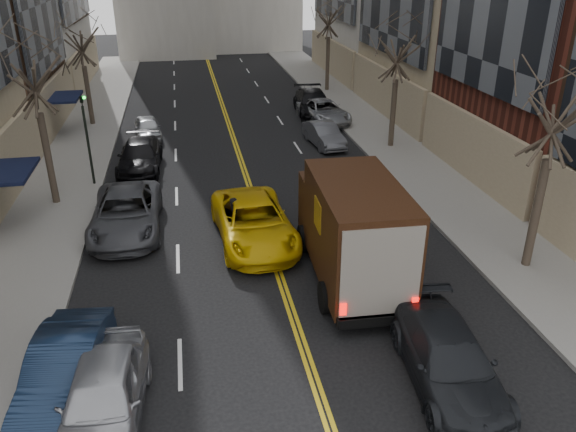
{
  "coord_description": "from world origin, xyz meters",
  "views": [
    {
      "loc": [
        -2.84,
        -4.63,
        10.27
      ],
      "look_at": [
        0.34,
        12.28,
        2.2
      ],
      "focal_mm": 35.0,
      "sensor_mm": 36.0,
      "label": 1
    }
  ],
  "objects_px": {
    "observer_sedan": "(448,359)",
    "ups_truck": "(352,230)",
    "pedestrian": "(235,218)",
    "taxi": "(254,222)"
  },
  "relations": [
    {
      "from": "taxi",
      "to": "ups_truck",
      "type": "bearing_deg",
      "value": -52.93
    },
    {
      "from": "observer_sedan",
      "to": "pedestrian",
      "type": "height_order",
      "value": "pedestrian"
    },
    {
      "from": "observer_sedan",
      "to": "ups_truck",
      "type": "bearing_deg",
      "value": 105.74
    },
    {
      "from": "taxi",
      "to": "pedestrian",
      "type": "distance_m",
      "value": 0.84
    },
    {
      "from": "pedestrian",
      "to": "observer_sedan",
      "type": "bearing_deg",
      "value": -164.91
    },
    {
      "from": "taxi",
      "to": "pedestrian",
      "type": "height_order",
      "value": "pedestrian"
    },
    {
      "from": "ups_truck",
      "to": "pedestrian",
      "type": "height_order",
      "value": "ups_truck"
    },
    {
      "from": "ups_truck",
      "to": "pedestrian",
      "type": "relative_size",
      "value": 4.08
    },
    {
      "from": "taxi",
      "to": "pedestrian",
      "type": "bearing_deg",
      "value": 141.98
    },
    {
      "from": "ups_truck",
      "to": "observer_sedan",
      "type": "relative_size",
      "value": 1.31
    }
  ]
}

